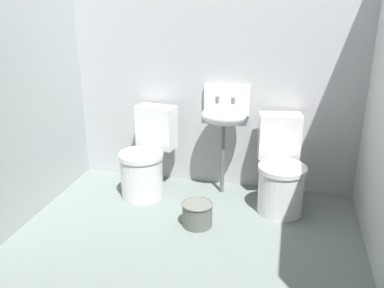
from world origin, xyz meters
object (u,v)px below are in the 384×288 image
object	(u,v)px
bucket	(197,213)
toilet_right	(280,173)
toilet_left	(146,160)
sink	(224,114)

from	to	relation	value
bucket	toilet_right	bearing A→B (deg)	37.21
toilet_left	sink	bearing A→B (deg)	-154.08
toilet_left	sink	world-z (taller)	sink
toilet_left	toilet_right	xyz separation A→B (m)	(1.21, -0.00, 0.00)
toilet_left	sink	distance (m)	0.83
toilet_right	sink	size ratio (longest dim) A/B	0.79
toilet_right	sink	distance (m)	0.71
bucket	sink	bearing A→B (deg)	82.01
toilet_left	toilet_right	distance (m)	1.21
toilet_left	toilet_right	world-z (taller)	same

